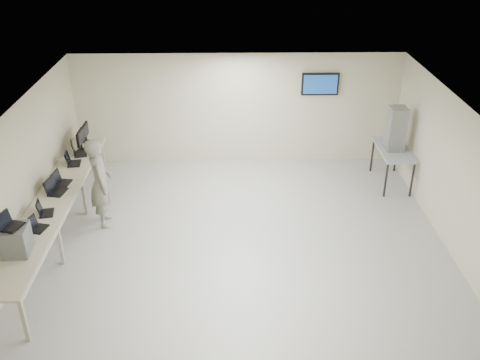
{
  "coord_description": "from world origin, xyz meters",
  "views": [
    {
      "loc": [
        -0.17,
        -9.02,
        6.0
      ],
      "look_at": [
        0.0,
        0.2,
        1.15
      ],
      "focal_mm": 40.0,
      "sensor_mm": 36.0,
      "label": 1
    }
  ],
  "objects_px": {
    "workbench": "(55,201)",
    "equipment_box": "(16,240)",
    "side_table": "(394,152)",
    "soldier": "(100,183)"
  },
  "relations": [
    {
      "from": "workbench",
      "to": "side_table",
      "type": "relative_size",
      "value": 4.03
    },
    {
      "from": "equipment_box",
      "to": "side_table",
      "type": "distance_m",
      "value": 8.27
    },
    {
      "from": "workbench",
      "to": "equipment_box",
      "type": "relative_size",
      "value": 12.39
    },
    {
      "from": "equipment_box",
      "to": "soldier",
      "type": "relative_size",
      "value": 0.25
    },
    {
      "from": "equipment_box",
      "to": "side_table",
      "type": "xyz_separation_m",
      "value": [
        7.25,
        3.97,
        -0.32
      ]
    },
    {
      "from": "equipment_box",
      "to": "soldier",
      "type": "xyz_separation_m",
      "value": [
        0.84,
        2.31,
        -0.19
      ]
    },
    {
      "from": "workbench",
      "to": "side_table",
      "type": "bearing_deg",
      "value": 16.79
    },
    {
      "from": "workbench",
      "to": "side_table",
      "type": "xyz_separation_m",
      "value": [
        7.19,
        2.17,
        -0.0
      ]
    },
    {
      "from": "workbench",
      "to": "soldier",
      "type": "height_order",
      "value": "soldier"
    },
    {
      "from": "workbench",
      "to": "equipment_box",
      "type": "xyz_separation_m",
      "value": [
        -0.06,
        -1.8,
        0.32
      ]
    }
  ]
}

